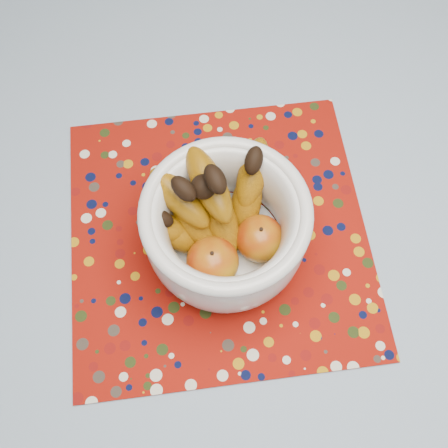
% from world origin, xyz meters
% --- Properties ---
extents(table, '(1.20, 1.20, 0.75)m').
position_xyz_m(table, '(0.00, 0.00, 0.67)').
color(table, brown).
rests_on(table, ground).
extents(tablecloth, '(1.32, 1.32, 0.01)m').
position_xyz_m(tablecloth, '(0.00, 0.00, 0.76)').
color(tablecloth, '#6488A8').
rests_on(tablecloth, table).
extents(placemat, '(0.54, 0.54, 0.00)m').
position_xyz_m(placemat, '(-0.10, 0.05, 0.76)').
color(placemat, maroon).
rests_on(placemat, tablecloth).
extents(fruit_bowl, '(0.27, 0.23, 0.19)m').
position_xyz_m(fruit_bowl, '(-0.11, 0.04, 0.84)').
color(fruit_bowl, silver).
rests_on(fruit_bowl, placemat).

